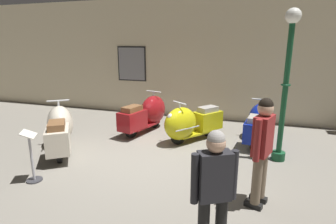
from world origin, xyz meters
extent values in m
plane|color=slate|center=(0.00, 0.00, 0.00)|extent=(60.00, 60.00, 0.00)
cube|color=beige|center=(0.00, 3.88, 1.94)|extent=(18.00, 0.20, 3.88)
cube|color=black|center=(-2.17, 3.76, 1.74)|extent=(1.05, 0.03, 1.19)
cube|color=gray|center=(-2.17, 3.74, 1.74)|extent=(0.97, 0.01, 1.11)
cylinder|color=black|center=(-2.45, 0.26, 0.23)|extent=(0.34, 0.42, 0.46)
cylinder|color=silver|center=(-2.45, 0.26, 0.23)|extent=(0.21, 0.23, 0.21)
cylinder|color=black|center=(-1.81, -0.61, 0.23)|extent=(0.34, 0.42, 0.46)
cylinder|color=silver|center=(-1.81, -0.61, 0.23)|extent=(0.21, 0.23, 0.21)
cube|color=beige|center=(-2.13, -0.17, 0.21)|extent=(0.97, 1.11, 0.06)
ellipsoid|color=beige|center=(-2.42, 0.22, 0.55)|extent=(1.04, 1.12, 0.87)
cube|color=beige|center=(-1.84, -0.57, 0.48)|extent=(0.83, 0.89, 0.50)
cube|color=brown|center=(-1.84, -0.57, 0.80)|extent=(0.58, 0.63, 0.14)
sphere|color=silver|center=(-2.61, 0.47, 0.79)|extent=(0.17, 0.17, 0.17)
cylinder|color=silver|center=(-2.44, 0.24, 0.95)|extent=(0.05, 0.05, 0.32)
cylinder|color=silver|center=(-2.44, 0.24, 1.11)|extent=(0.42, 0.33, 0.04)
cube|color=silver|center=(-2.65, 0.04, 0.50)|extent=(0.47, 0.62, 0.03)
cylinder|color=black|center=(-0.78, 2.28, 0.22)|extent=(0.19, 0.45, 0.45)
cylinder|color=silver|center=(-0.78, 2.28, 0.22)|extent=(0.15, 0.22, 0.20)
cylinder|color=black|center=(-1.03, 1.26, 0.22)|extent=(0.19, 0.45, 0.45)
cylinder|color=silver|center=(-1.03, 1.26, 0.22)|extent=(0.15, 0.22, 0.20)
cube|color=maroon|center=(-0.90, 1.77, 0.20)|extent=(0.64, 1.12, 0.06)
ellipsoid|color=maroon|center=(-0.79, 2.23, 0.54)|extent=(0.78, 1.05, 0.85)
cube|color=maroon|center=(-1.02, 1.30, 0.47)|extent=(0.61, 0.84, 0.49)
cube|color=brown|center=(-1.02, 1.30, 0.78)|extent=(0.43, 0.59, 0.13)
sphere|color=silver|center=(-0.72, 2.53, 0.77)|extent=(0.17, 0.17, 0.17)
cylinder|color=silver|center=(-0.78, 2.26, 0.93)|extent=(0.05, 0.05, 0.31)
cylinder|color=silver|center=(-0.78, 2.26, 1.08)|extent=(0.48, 0.15, 0.04)
cylinder|color=black|center=(0.29, 1.17, 0.22)|extent=(0.32, 0.40, 0.43)
cylinder|color=silver|center=(0.29, 1.17, 0.22)|extent=(0.20, 0.22, 0.19)
cylinder|color=black|center=(0.88, 2.00, 0.22)|extent=(0.32, 0.40, 0.43)
cylinder|color=silver|center=(0.88, 2.00, 0.22)|extent=(0.20, 0.22, 0.19)
cube|color=gold|center=(0.58, 1.59, 0.19)|extent=(0.91, 1.06, 0.05)
ellipsoid|color=gold|center=(0.32, 1.21, 0.52)|extent=(0.98, 1.06, 0.82)
cube|color=gold|center=(0.85, 1.97, 0.45)|extent=(0.77, 0.85, 0.47)
cube|color=gray|center=(0.85, 1.97, 0.75)|extent=(0.54, 0.60, 0.13)
sphere|color=silver|center=(0.14, 0.97, 0.75)|extent=(0.16, 0.16, 0.16)
cylinder|color=silver|center=(0.30, 1.19, 0.90)|extent=(0.05, 0.05, 0.30)
cylinder|color=silver|center=(0.30, 1.19, 1.05)|extent=(0.41, 0.30, 0.03)
cube|color=silver|center=(0.54, 1.05, 0.47)|extent=(0.43, 0.60, 0.03)
cylinder|color=black|center=(2.17, 2.37, 0.21)|extent=(0.13, 0.43, 0.42)
cylinder|color=silver|center=(2.17, 2.37, 0.21)|extent=(0.12, 0.20, 0.19)
cylinder|color=black|center=(2.05, 1.38, 0.21)|extent=(0.13, 0.43, 0.42)
cylinder|color=silver|center=(2.05, 1.38, 0.21)|extent=(0.12, 0.20, 0.19)
cube|color=navy|center=(2.11, 1.88, 0.19)|extent=(0.50, 1.04, 0.05)
ellipsoid|color=navy|center=(2.16, 2.32, 0.51)|extent=(0.65, 0.94, 0.80)
cube|color=navy|center=(2.05, 1.42, 0.44)|extent=(0.50, 0.76, 0.46)
cube|color=gray|center=(2.05, 1.42, 0.74)|extent=(0.35, 0.54, 0.13)
sphere|color=silver|center=(2.19, 2.61, 0.73)|extent=(0.16, 0.16, 0.16)
cylinder|color=silver|center=(2.16, 2.35, 0.88)|extent=(0.05, 0.05, 0.29)
cylinder|color=silver|center=(2.16, 2.35, 1.02)|extent=(0.46, 0.09, 0.03)
cylinder|color=#144728|center=(2.57, 0.94, 0.09)|extent=(0.28, 0.28, 0.18)
cylinder|color=#144728|center=(2.57, 0.94, 1.49)|extent=(0.11, 0.11, 2.62)
torus|color=#144728|center=(2.57, 0.94, 1.62)|extent=(0.19, 0.19, 0.04)
sphere|color=white|center=(2.57, 0.94, 2.94)|extent=(0.30, 0.30, 0.30)
cube|color=black|center=(2.17, -0.83, 0.04)|extent=(0.28, 0.18, 0.08)
cylinder|color=#72604C|center=(2.19, -0.83, 0.50)|extent=(0.14, 0.14, 0.84)
cube|color=black|center=(2.10, -1.04, 0.04)|extent=(0.28, 0.18, 0.08)
cylinder|color=#72604C|center=(2.12, -1.04, 0.50)|extent=(0.14, 0.14, 0.84)
cube|color=maroon|center=(2.16, -0.94, 1.13)|extent=(0.32, 0.43, 0.59)
cylinder|color=maroon|center=(2.23, -0.71, 1.12)|extent=(0.09, 0.09, 0.61)
cylinder|color=maroon|center=(2.08, -1.16, 1.12)|extent=(0.09, 0.09, 0.61)
sphere|color=tan|center=(2.16, -0.94, 1.53)|extent=(0.22, 0.22, 0.22)
sphere|color=black|center=(2.16, -0.94, 1.59)|extent=(0.21, 0.21, 0.21)
cylinder|color=black|center=(1.74, -2.19, 0.46)|extent=(0.13, 0.13, 0.78)
cylinder|color=black|center=(1.56, -2.29, 0.46)|extent=(0.13, 0.13, 0.78)
cube|color=#232328|center=(1.65, -2.24, 1.05)|extent=(0.41, 0.34, 0.55)
cylinder|color=#232328|center=(1.84, -2.13, 1.04)|extent=(0.09, 0.09, 0.57)
cylinder|color=#232328|center=(1.46, -2.35, 1.04)|extent=(0.09, 0.09, 0.57)
sphere|color=tan|center=(1.65, -2.24, 1.42)|extent=(0.21, 0.21, 0.21)
sphere|color=gray|center=(1.65, -2.24, 1.47)|extent=(0.19, 0.19, 0.19)
cylinder|color=#333338|center=(-1.71, -1.42, 0.01)|extent=(0.28, 0.28, 0.02)
cylinder|color=#A5A5AD|center=(-1.71, -1.42, 0.45)|extent=(0.04, 0.04, 0.85)
cube|color=silver|center=(-1.71, -1.42, 0.90)|extent=(0.36, 0.39, 0.12)
camera|label=1|loc=(1.99, -4.89, 2.43)|focal=28.80mm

